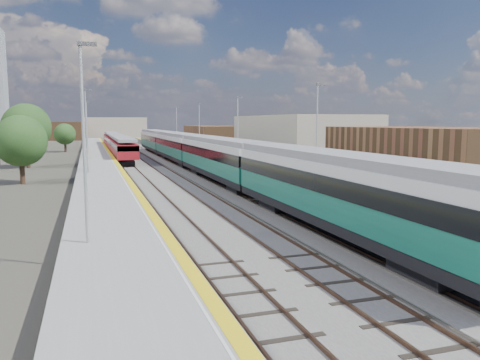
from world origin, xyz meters
TOP-DOWN VIEW (x-y plane):
  - ground at (0.00, 50.00)m, footprint 320.00×320.00m
  - ballast_bed at (-2.25, 52.50)m, footprint 10.50×155.00m
  - tracks at (-1.65, 54.18)m, footprint 8.96×160.00m
  - platform_right at (5.28, 52.49)m, footprint 4.70×155.00m
  - platform_left at (-9.05, 52.49)m, footprint 4.30×155.00m
  - buildings at (-18.12, 138.60)m, footprint 72.00×185.50m
  - green_train at (1.50, 41.87)m, footprint 3.11×86.43m
  - red_train at (-5.50, 74.50)m, footprint 2.64×53.61m
  - tree_a at (-15.84, 35.51)m, footprint 4.58×4.58m
  - tree_b at (-17.17, 51.78)m, footprint 5.77×5.77m
  - tree_c at (-14.24, 82.48)m, footprint 3.92×3.92m
  - tree_d at (23.25, 70.78)m, footprint 4.75×4.75m

SIDE VIEW (x-z plane):
  - ground at x=0.00m, z-range 0.00..0.00m
  - ballast_bed at x=-2.25m, z-range 0.00..0.06m
  - tracks at x=-1.65m, z-range 0.02..0.19m
  - platform_left at x=-9.05m, z-range -3.74..4.78m
  - platform_right at x=5.28m, z-range -3.72..4.80m
  - red_train at x=-5.50m, z-range 0.30..3.64m
  - green_train at x=1.50m, z-range 0.70..4.12m
  - tree_c at x=-14.24m, z-range 0.68..6.00m
  - tree_a at x=-15.84m, z-range 0.80..7.01m
  - tree_d at x=23.25m, z-range 0.83..7.26m
  - tree_b at x=-17.17m, z-range 1.02..8.84m
  - buildings at x=-18.12m, z-range -9.30..30.70m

